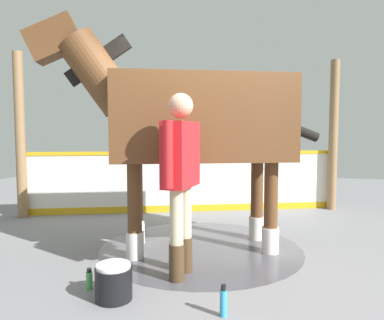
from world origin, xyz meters
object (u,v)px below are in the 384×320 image
horse (191,120)px  handler (181,170)px  bottle_spray (89,280)px  bottle_shampoo (223,302)px  wash_bucket (114,282)px

horse → handler: 0.99m
bottle_spray → bottle_shampoo: bearing=-5.9°
handler → bottle_spray: handler is taller
bottle_spray → handler: bearing=36.5°
wash_bucket → horse: bearing=80.1°
wash_bucket → handler: bearing=57.7°
handler → bottle_spray: (-0.70, -0.52, -0.96)m
horse → bottle_shampoo: 2.18m
horse → handler: (0.14, -0.83, -0.51)m
horse → wash_bucket: (-0.25, -1.46, -1.41)m
horse → wash_bucket: size_ratio=10.52×
horse → bottle_shampoo: horse is taller
handler → bottle_spray: bearing=-140.3°
bottle_shampoo → horse: bearing=114.9°
handler → wash_bucket: (-0.40, -0.63, -0.90)m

